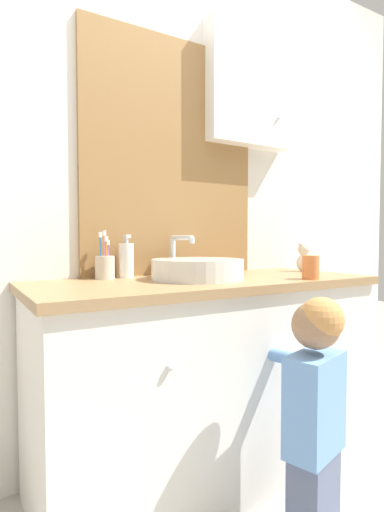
% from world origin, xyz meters
% --- Properties ---
extents(wall_back, '(3.20, 0.18, 2.50)m').
position_xyz_m(wall_back, '(0.02, 0.62, 1.29)').
color(wall_back, silver).
rests_on(wall_back, ground_plane).
extents(vanity_counter, '(1.44, 0.60, 0.85)m').
position_xyz_m(vanity_counter, '(0.00, 0.30, 0.43)').
color(vanity_counter, silver).
rests_on(vanity_counter, ground_plane).
extents(sink_basin, '(0.38, 0.43, 0.18)m').
position_xyz_m(sink_basin, '(-0.04, 0.31, 0.89)').
color(sink_basin, silver).
rests_on(sink_basin, vanity_counter).
extents(toothbrush_holder, '(0.08, 0.08, 0.20)m').
position_xyz_m(toothbrush_holder, '(-0.36, 0.52, 0.90)').
color(toothbrush_holder, beige).
rests_on(toothbrush_holder, vanity_counter).
extents(soap_dispenser, '(0.06, 0.06, 0.19)m').
position_xyz_m(soap_dispenser, '(-0.27, 0.53, 0.93)').
color(soap_dispenser, white).
rests_on(soap_dispenser, vanity_counter).
extents(child_figure, '(0.25, 0.43, 0.83)m').
position_xyz_m(child_figure, '(0.10, -0.19, 0.48)').
color(child_figure, slate).
rests_on(child_figure, ground_plane).
extents(teddy_bear, '(0.08, 0.07, 0.15)m').
position_xyz_m(teddy_bear, '(0.63, 0.36, 0.92)').
color(teddy_bear, beige).
rests_on(teddy_bear, vanity_counter).
extents(drinking_cup, '(0.07, 0.07, 0.10)m').
position_xyz_m(drinking_cup, '(0.36, 0.07, 0.90)').
color(drinking_cup, orange).
rests_on(drinking_cup, vanity_counter).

